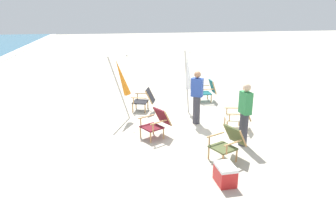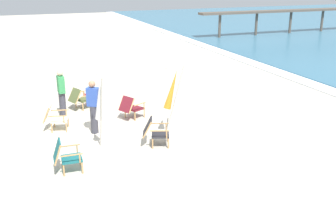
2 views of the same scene
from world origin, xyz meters
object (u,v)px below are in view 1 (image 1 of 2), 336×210
beach_chair_front_left (157,122)px  person_near_chairs (197,97)px  umbrella_furled_white (188,72)px  person_by_waterline (245,114)px  cooler_box (225,174)px  beach_chair_mid_center (239,115)px  beach_chair_back_left (145,99)px  beach_chair_far_center (208,90)px  umbrella_furled_orange (122,78)px  beach_chair_back_right (228,142)px

beach_chair_front_left → person_near_chairs: bearing=-60.3°
beach_chair_front_left → umbrella_furled_white: size_ratio=0.44×
person_by_waterline → cooler_box: (-1.61, 1.14, -0.64)m
beach_chair_front_left → beach_chair_mid_center: 2.46m
beach_chair_front_left → beach_chair_back_left: size_ratio=1.05×
beach_chair_front_left → beach_chair_far_center: size_ratio=1.13×
beach_chair_mid_center → umbrella_furled_white: umbrella_furled_white is taller
person_by_waterline → cooler_box: person_by_waterline is taller
beach_chair_front_left → umbrella_furled_orange: bearing=26.2°
beach_chair_front_left → beach_chair_mid_center: size_ratio=1.11×
beach_chair_far_center → beach_chair_back_left: bearing=105.4°
beach_chair_back_right → beach_chair_mid_center: size_ratio=1.11×
umbrella_furled_orange → person_by_waterline: 3.93m
beach_chair_back_left → beach_chair_mid_center: bearing=-131.6°
umbrella_furled_orange → person_by_waterline: size_ratio=1.26×
beach_chair_back_right → beach_chair_front_left: 2.13m
beach_chair_back_left → umbrella_furled_white: (-0.36, -1.41, 0.94)m
beach_chair_far_center → umbrella_furled_orange: umbrella_furled_orange is taller
umbrella_furled_orange → umbrella_furled_white: 2.22m
beach_chair_far_center → umbrella_furled_orange: (-1.36, 3.31, 0.91)m
beach_chair_front_left → beach_chair_back_left: beach_chair_back_left is taller
beach_chair_back_right → umbrella_furled_white: 3.67m
beach_chair_back_left → beach_chair_far_center: (0.70, -2.52, 0.01)m
beach_chair_back_left → beach_chair_mid_center: size_ratio=1.06×
beach_chair_back_right → beach_chair_far_center: 4.73m
cooler_box → person_near_chairs: bearing=-7.3°
beach_chair_back_left → beach_chair_mid_center: 3.31m
beach_chair_far_center → cooler_box: (-5.58, 1.57, -0.23)m
person_near_chairs → cooler_box: (-3.37, 0.43, -0.64)m
umbrella_furled_white → cooler_box: umbrella_furled_white is taller
beach_chair_back_left → person_near_chairs: (-1.52, -1.38, 0.41)m
person_near_chairs → cooler_box: 3.46m
beach_chair_back_right → umbrella_furled_orange: size_ratio=0.45×
beach_chair_back_left → umbrella_furled_white: bearing=-104.4°
beach_chair_back_right → beach_chair_front_left: size_ratio=1.00×
umbrella_furled_white → beach_chair_front_left: bearing=144.2°
umbrella_furled_white → person_by_waterline: (-2.92, -0.68, -0.53)m
person_by_waterline → beach_chair_mid_center: bearing=-19.6°
person_near_chairs → beach_chair_far_center: bearing=-27.2°
beach_chair_far_center → umbrella_furled_orange: 3.69m
beach_chair_back_right → beach_chair_far_center: (4.60, -1.10, 0.01)m
beach_chair_back_left → person_near_chairs: 2.09m
beach_chair_mid_center → cooler_box: 3.10m
person_by_waterline → beach_chair_back_left: bearing=32.5°
cooler_box → umbrella_furled_orange: bearing=22.4°
beach_chair_back_right → umbrella_furled_white: umbrella_furled_white is taller
beach_chair_mid_center → person_near_chairs: person_near_chairs is taller
beach_chair_far_center → umbrella_furled_white: bearing=133.6°
beach_chair_mid_center → person_by_waterline: size_ratio=0.51×
umbrella_furled_white → person_by_waterline: bearing=-166.9°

